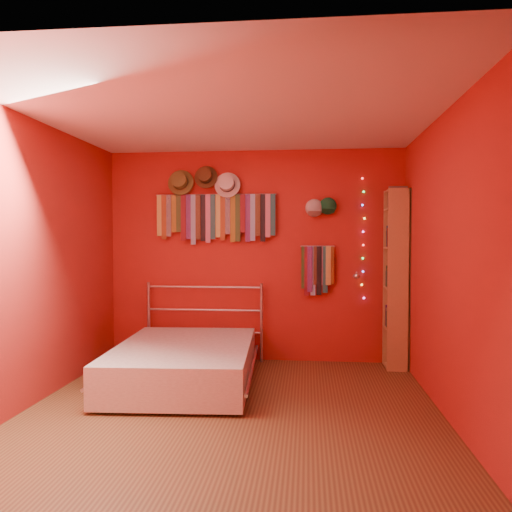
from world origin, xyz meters
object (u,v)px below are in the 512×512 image
(tie_rack, at_px, (216,216))
(reading_lamp, at_px, (356,276))
(bookshelf, at_px, (400,278))
(bed, at_px, (185,362))

(tie_rack, relative_size, reading_lamp, 4.84)
(bookshelf, bearing_deg, reading_lamp, -178.56)
(reading_lamp, height_order, bed, reading_lamp)
(tie_rack, bearing_deg, bed, -97.46)
(reading_lamp, bearing_deg, bed, -154.55)
(reading_lamp, relative_size, bookshelf, 0.15)
(tie_rack, height_order, reading_lamp, tie_rack)
(bookshelf, bearing_deg, bed, -159.20)
(bed, bearing_deg, bookshelf, 17.68)
(tie_rack, distance_m, bed, 1.82)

